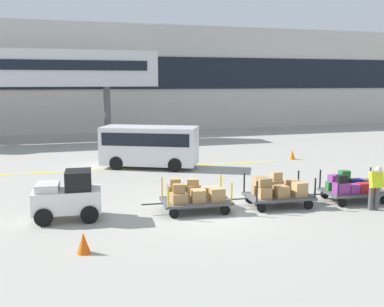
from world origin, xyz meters
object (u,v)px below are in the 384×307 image
at_px(shuttle_van, 150,144).
at_px(safety_cone_far, 83,243).
at_px(baggage_cart_lead, 194,196).
at_px(baggage_handler, 376,186).
at_px(baggage_cart_tail, 352,187).
at_px(safety_cone_near, 292,154).
at_px(baggage_tug, 68,197).
at_px(baggage_cart_middle, 277,191).

height_order(shuttle_van, safety_cone_far, shuttle_van).
xyz_separation_m(baggage_cart_lead, baggage_handler, (5.95, -1.67, 0.32)).
bearing_deg(safety_cone_far, shuttle_van, 70.31).
xyz_separation_m(baggage_cart_tail, shuttle_van, (-5.84, 8.51, 0.71)).
bearing_deg(baggage_handler, safety_cone_near, 76.62).
distance_m(baggage_cart_lead, safety_cone_far, 4.70).
bearing_deg(baggage_handler, baggage_tug, 169.02).
height_order(baggage_cart_tail, baggage_handler, baggage_handler).
distance_m(baggage_cart_tail, safety_cone_far, 10.01).
height_order(baggage_cart_tail, safety_cone_far, baggage_cart_tail).
bearing_deg(safety_cone_far, baggage_cart_tail, 13.51).
relative_size(baggage_tug, baggage_handler, 1.39).
bearing_deg(baggage_handler, baggage_cart_tail, 90.67).
bearing_deg(baggage_tug, baggage_handler, -10.98).
height_order(shuttle_van, safety_cone_near, shuttle_van).
distance_m(baggage_cart_lead, safety_cone_near, 11.63).
height_order(baggage_cart_lead, shuttle_van, shuttle_van).
relative_size(baggage_tug, safety_cone_near, 3.95).
height_order(baggage_tug, safety_cone_near, baggage_tug).
bearing_deg(baggage_cart_tail, baggage_handler, -89.33).
distance_m(baggage_cart_tail, shuttle_van, 10.34).
bearing_deg(baggage_cart_middle, baggage_cart_tail, -3.74).
xyz_separation_m(baggage_cart_tail, safety_cone_far, (-9.73, -2.34, -0.25)).
distance_m(baggage_handler, safety_cone_far, 9.82).
relative_size(baggage_cart_lead, safety_cone_far, 5.54).
bearing_deg(baggage_handler, baggage_cart_lead, 164.28).
bearing_deg(shuttle_van, baggage_handler, -59.00).
bearing_deg(baggage_cart_middle, baggage_handler, -26.05).
height_order(baggage_tug, baggage_cart_lead, baggage_tug).
distance_m(baggage_tug, safety_cone_far, 3.09).
xyz_separation_m(baggage_tug, baggage_cart_lead, (4.09, -0.27, -0.21)).
bearing_deg(safety_cone_near, baggage_cart_tail, -105.33).
relative_size(baggage_tug, shuttle_van, 0.42).
relative_size(baggage_handler, safety_cone_far, 2.84).
height_order(baggage_cart_lead, baggage_cart_middle, baggage_cart_middle).
bearing_deg(baggage_cart_middle, shuttle_van, 109.34).
bearing_deg(safety_cone_near, baggage_tug, -147.52).
bearing_deg(baggage_handler, baggage_cart_middle, 153.95).
xyz_separation_m(baggage_cart_lead, shuttle_van, (0.09, 8.08, 0.69)).
distance_m(shuttle_van, safety_cone_far, 11.56).
distance_m(baggage_handler, safety_cone_near, 10.12).
relative_size(shuttle_van, safety_cone_near, 9.36).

